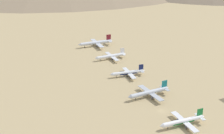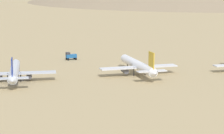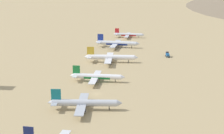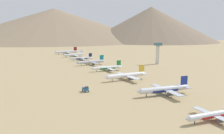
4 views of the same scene
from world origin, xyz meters
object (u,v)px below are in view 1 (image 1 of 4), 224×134
parked_jet_1 (111,56)px  parked_jet_4 (183,121)px  parked_jet_3 (150,92)px  parked_jet_2 (128,73)px  parked_jet_0 (96,43)px

parked_jet_1 → parked_jet_4: (5.88, 137.21, 0.01)m
parked_jet_1 → parked_jet_3: 90.91m
parked_jet_2 → parked_jet_3: (2.61, 44.13, 0.49)m
parked_jet_4 → parked_jet_2: bearing=-91.8°
parked_jet_0 → parked_jet_3: (6.84, 137.06, -0.35)m
parked_jet_1 → parked_jet_2: bearing=86.3°
parked_jet_0 → parked_jet_3: 137.23m
parked_jet_4 → parked_jet_1: bearing=-92.5°
parked_jet_0 → parked_jet_1: parked_jet_0 is taller
parked_jet_3 → parked_jet_4: (0.28, 46.47, -0.37)m
parked_jet_3 → parked_jet_2: bearing=-93.4°
parked_jet_1 → parked_jet_2: (2.99, 46.61, -0.11)m
parked_jet_3 → parked_jet_4: parked_jet_3 is taller
parked_jet_0 → parked_jet_1: (1.23, 46.32, -0.72)m
parked_jet_0 → parked_jet_4: parked_jet_0 is taller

